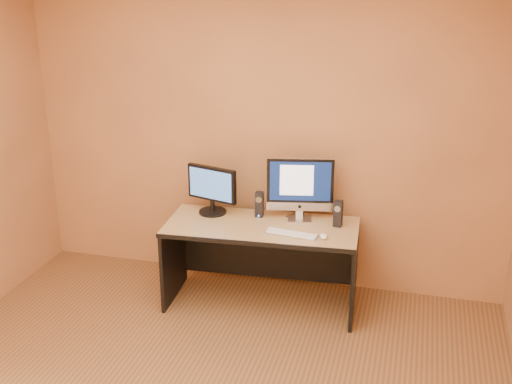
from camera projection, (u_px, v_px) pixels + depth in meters
walls at (173, 225)px, 3.41m from camera, size 4.00×4.00×2.60m
desk at (261, 265)px, 5.09m from camera, size 1.53×0.74×0.69m
imac at (300, 189)px, 5.00m from camera, size 0.56×0.30×0.51m
second_monitor at (212, 190)px, 5.15m from camera, size 0.49×0.34×0.39m
speaker_left at (259, 204)px, 5.11m from camera, size 0.07×0.07×0.20m
speaker_right at (338, 214)px, 4.92m from camera, size 0.07×0.07×0.20m
keyboard at (291, 234)px, 4.79m from camera, size 0.41×0.16×0.02m
mouse at (324, 236)px, 4.73m from camera, size 0.08×0.11×0.03m
cable_a at (304, 217)px, 5.13m from camera, size 0.05×0.20×0.01m
cable_b at (293, 214)px, 5.18m from camera, size 0.08×0.15×0.01m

